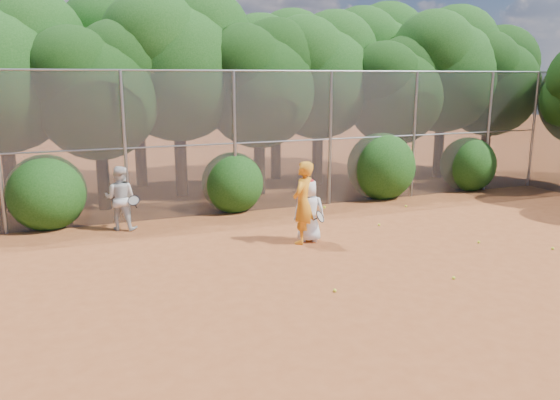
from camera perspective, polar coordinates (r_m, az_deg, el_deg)
name	(u,v)px	position (r m, az deg, el deg)	size (l,w,h in m)	color
ground	(374,277)	(10.97, 9.76, -7.89)	(80.00, 80.00, 0.00)	brown
fence_back	(264,140)	(15.77, -1.67, 6.26)	(20.05, 0.09, 4.03)	gray
tree_1	(1,65)	(17.36, -27.16, 12.48)	(4.64, 4.03, 6.35)	black
tree_2	(98,86)	(16.61, -18.46, 11.25)	(3.99, 3.47, 5.47)	black
tree_3	(178,58)	(17.94, -10.57, 14.34)	(4.89, 4.26, 6.70)	black
tree_4	(260,79)	(18.00, -2.11, 12.50)	(4.19, 3.64, 5.73)	black
tree_5	(320,71)	(19.70, 4.16, 13.34)	(4.51, 3.92, 6.17)	black
tree_6	(396,87)	(20.04, 11.98, 11.44)	(3.86, 3.36, 5.29)	black
tree_7	(445,65)	(22.00, 16.83, 13.39)	(4.77, 4.14, 6.53)	black
tree_8	(491,77)	(23.04, 21.22, 11.87)	(4.25, 3.70, 5.82)	black
tree_10	(137,53)	(19.96, -14.76, 14.63)	(5.15, 4.48, 7.06)	black
tree_11	(277,68)	(20.78, -0.35, 13.66)	(4.64, 4.03, 6.35)	black
tree_12	(374,60)	(23.31, 9.82, 14.24)	(5.02, 4.37, 6.88)	black
bush_0	(46,189)	(15.32, -23.23, 1.05)	(2.00, 2.00, 2.00)	#143F0F
bush_1	(232,180)	(15.95, -4.99, 2.10)	(1.80, 1.80, 1.80)	#143F0F
bush_2	(381,163)	(17.95, 10.51, 3.78)	(2.20, 2.20, 2.20)	#143F0F
bush_3	(468,162)	(20.03, 19.06, 3.77)	(1.90, 1.90, 1.90)	#143F0F
player_yellow	(303,203)	(12.70, 2.44, -0.29)	(0.94, 0.82, 1.94)	orange
player_teen	(309,210)	(12.89, 3.07, -1.09)	(0.86, 0.73, 1.52)	white
player_white	(120,198)	(14.44, -16.36, 0.20)	(0.98, 0.90, 1.65)	silver
ball_0	(479,242)	(13.70, 20.05, -4.15)	(0.07, 0.07, 0.07)	yellow
ball_1	(379,225)	(14.58, 10.32, -2.56)	(0.07, 0.07, 0.07)	yellow
ball_2	(454,278)	(11.17, 17.69, -7.77)	(0.07, 0.07, 0.07)	yellow
ball_3	(553,248)	(13.87, 26.61, -4.54)	(0.07, 0.07, 0.07)	yellow
ball_4	(335,290)	(10.11, 5.75, -9.39)	(0.07, 0.07, 0.07)	yellow
ball_5	(406,206)	(16.84, 13.03, -0.63)	(0.07, 0.07, 0.07)	yellow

